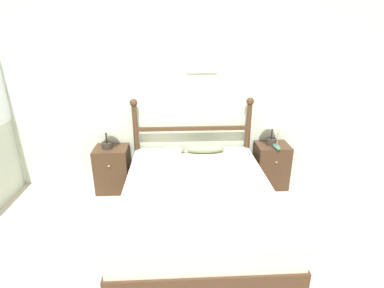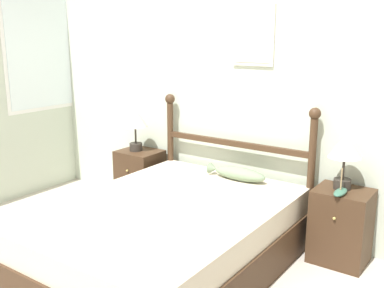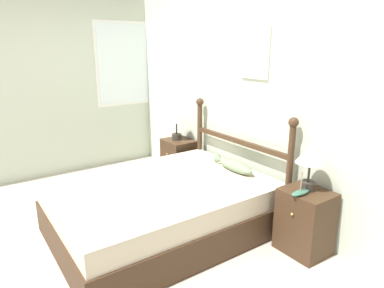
% 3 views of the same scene
% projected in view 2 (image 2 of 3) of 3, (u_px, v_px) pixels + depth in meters
% --- Properties ---
extents(wall_back, '(6.40, 0.08, 2.55)m').
position_uv_depth(wall_back, '(224.00, 87.00, 4.13)').
color(wall_back, beige).
rests_on(wall_back, ground_plane).
extents(bed, '(1.52, 2.05, 0.51)m').
position_uv_depth(bed, '(167.00, 237.00, 3.38)').
color(bed, '#3D2819').
rests_on(bed, ground_plane).
extents(headboard, '(1.55, 0.10, 1.18)m').
position_uv_depth(headboard, '(234.00, 155.00, 4.07)').
color(headboard, '#3D2819').
rests_on(headboard, ground_plane).
extents(nightstand_left, '(0.42, 0.38, 0.59)m').
position_uv_depth(nightstand_left, '(140.00, 178.00, 4.65)').
color(nightstand_left, '#3D2819').
rests_on(nightstand_left, ground_plane).
extents(nightstand_right, '(0.42, 0.38, 0.59)m').
position_uv_depth(nightstand_right, '(341.00, 226.00, 3.49)').
color(nightstand_right, '#3D2819').
rests_on(nightstand_right, ground_plane).
extents(table_lamp_left, '(0.25, 0.25, 0.42)m').
position_uv_depth(table_lamp_left, '(135.00, 121.00, 4.52)').
color(table_lamp_left, '#2D2823').
rests_on(table_lamp_left, nightstand_left).
extents(table_lamp_right, '(0.25, 0.25, 0.42)m').
position_uv_depth(table_lamp_right, '(345.00, 151.00, 3.38)').
color(table_lamp_right, '#2D2823').
rests_on(table_lamp_right, nightstand_right).
extents(model_boat, '(0.08, 0.20, 0.21)m').
position_uv_depth(model_boat, '(340.00, 192.00, 3.32)').
color(model_boat, '#386651').
rests_on(model_boat, nightstand_right).
extents(fish_pillow, '(0.55, 0.15, 0.11)m').
position_uv_depth(fish_pillow, '(237.00, 173.00, 3.89)').
color(fish_pillow, gray).
rests_on(fish_pillow, bed).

